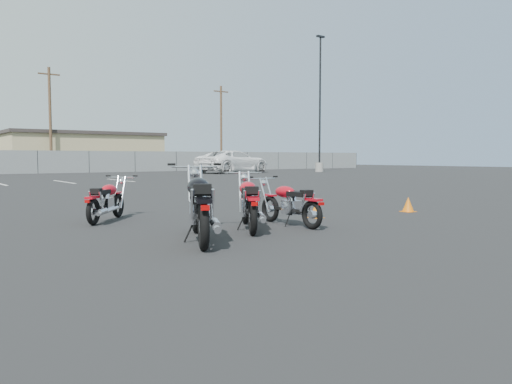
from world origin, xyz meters
TOP-DOWN VIEW (x-y plane):
  - ground at (0.00, 0.00)m, footprint 120.00×120.00m
  - motorcycle_front_red at (-1.65, 3.12)m, footprint 1.46×1.58m
  - motorcycle_second_black at (-1.30, -0.03)m, footprint 1.47×2.32m
  - motorcycle_third_red at (0.92, 0.49)m, footprint 0.71×1.83m
  - motorcycle_rear_red at (0.00, 0.53)m, footprint 1.41×1.99m
  - training_cone_near at (2.11, 1.09)m, footprint 0.27×0.27m
  - training_cone_far at (4.66, 0.69)m, footprint 0.29×0.29m
  - light_pole_east at (24.98, 25.41)m, footprint 0.80×0.70m
  - tan_building_east at (10.00, 44.00)m, footprint 14.40×9.40m
  - utility_pole_c at (6.00, 39.00)m, footprint 1.80×0.24m
  - utility_pole_d at (24.00, 40.00)m, footprint 1.80×0.24m
  - white_van at (17.20, 27.30)m, footprint 4.85×8.09m

SIDE VIEW (x-z plane):
  - ground at x=0.00m, z-range 0.00..0.00m
  - training_cone_near at x=2.11m, z-range 0.00..0.32m
  - training_cone_far at x=4.66m, z-range 0.00..0.34m
  - motorcycle_front_red at x=-1.65m, z-range -0.04..0.85m
  - motorcycle_third_red at x=0.92m, z-range -0.04..0.86m
  - motorcycle_rear_red at x=0.00m, z-range -0.05..0.98m
  - motorcycle_second_black at x=-1.30m, z-range -0.05..1.12m
  - white_van at x=17.20m, z-range 0.00..2.88m
  - tan_building_east at x=10.00m, z-range 0.01..3.71m
  - light_pole_east at x=24.98m, z-range -2.68..8.99m
  - utility_pole_c at x=6.00m, z-range 0.19..9.19m
  - utility_pole_d at x=24.00m, z-range 0.19..9.19m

